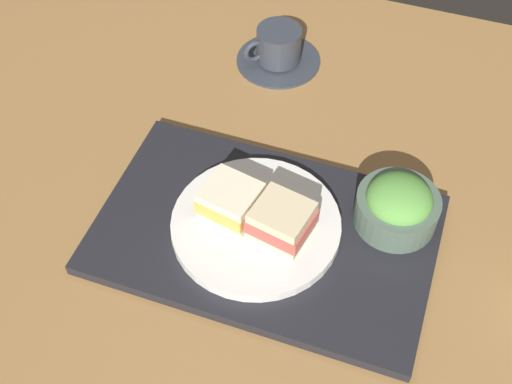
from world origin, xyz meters
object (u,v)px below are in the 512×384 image
coffee_cup (278,49)px  sandwich_near (231,200)px  sandwich_plate (256,225)px  salad_bowl (398,205)px  sandwich_far (282,221)px

coffee_cup → sandwich_near: bearing=-82.2°
sandwich_plate → salad_bowl: size_ratio=2.04×
sandwich_far → salad_bowl: salad_bowl is taller
sandwich_far → coffee_cup: 37.25cm
sandwich_near → sandwich_far: bearing=-9.5°
sandwich_far → sandwich_plate: bearing=170.5°
salad_bowl → sandwich_plate: bearing=-156.2°
sandwich_plate → sandwich_near: bearing=170.5°
sandwich_plate → salad_bowl: bearing=23.8°
sandwich_plate → sandwich_near: size_ratio=2.76×
sandwich_plate → coffee_cup: size_ratio=1.59×
sandwich_far → coffee_cup: sandwich_far is taller
sandwich_plate → sandwich_far: sandwich_far is taller
sandwich_plate → coffee_cup: bearing=103.5°
sandwich_far → sandwich_near: bearing=170.5°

